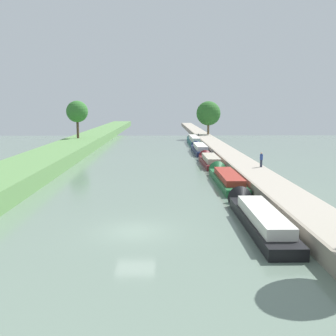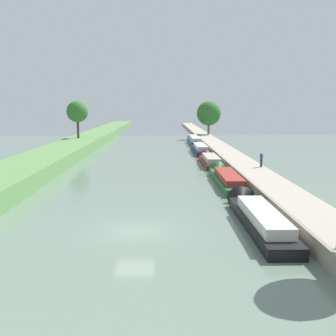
{
  "view_description": "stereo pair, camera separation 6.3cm",
  "coord_description": "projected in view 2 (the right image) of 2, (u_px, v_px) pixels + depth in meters",
  "views": [
    {
      "loc": [
        1.66,
        -24.27,
        7.91
      ],
      "look_at": [
        2.44,
        19.22,
        1.0
      ],
      "focal_mm": 42.42,
      "sensor_mm": 36.0,
      "label": 1
    },
    {
      "loc": [
        1.72,
        -24.27,
        7.91
      ],
      "look_at": [
        2.44,
        19.22,
        1.0
      ],
      "focal_mm": 42.42,
      "sensor_mm": 36.0,
      "label": 2
    }
  ],
  "objects": [
    {
      "name": "ground_plane",
      "position": [
        135.0,
        231.0,
        25.18
      ],
      "size": [
        160.0,
        160.0,
        0.0
      ],
      "primitive_type": "plane",
      "color": "slate"
    },
    {
      "name": "right_towpath",
      "position": [
        317.0,
        222.0,
        25.29
      ],
      "size": [
        3.47,
        260.0,
        1.09
      ],
      "color": "#A89E8E",
      "rests_on": "ground_plane"
    },
    {
      "name": "stone_quay",
      "position": [
        288.0,
        222.0,
        25.25
      ],
      "size": [
        0.25,
        260.0,
        1.14
      ],
      "color": "gray",
      "rests_on": "ground_plane"
    },
    {
      "name": "narrowboat_black",
      "position": [
        258.0,
        216.0,
        26.53
      ],
      "size": [
        2.11,
        12.73,
        2.03
      ],
      "color": "black",
      "rests_on": "ground_plane"
    },
    {
      "name": "narrowboat_green",
      "position": [
        226.0,
        178.0,
        40.84
      ],
      "size": [
        2.17,
        13.11,
        2.06
      ],
      "color": "#1E6033",
      "rests_on": "ground_plane"
    },
    {
      "name": "narrowboat_maroon",
      "position": [
        210.0,
        160.0,
        53.71
      ],
      "size": [
        2.07,
        11.39,
        1.98
      ],
      "color": "maroon",
      "rests_on": "ground_plane"
    },
    {
      "name": "narrowboat_navy",
      "position": [
        200.0,
        149.0,
        67.15
      ],
      "size": [
        2.07,
        13.12,
        2.07
      ],
      "color": "#141E42",
      "rests_on": "ground_plane"
    },
    {
      "name": "narrowboat_teal",
      "position": [
        194.0,
        140.0,
        82.12
      ],
      "size": [
        1.81,
        16.57,
        2.11
      ],
      "color": "#195B60",
      "rests_on": "ground_plane"
    },
    {
      "name": "tree_rightbank_midnear",
      "position": [
        209.0,
        113.0,
        92.8
      ],
      "size": [
        5.65,
        5.65,
        7.74
      ],
      "color": "brown",
      "rests_on": "right_towpath"
    },
    {
      "name": "tree_leftbank_downstream",
      "position": [
        77.0,
        112.0,
        73.92
      ],
      "size": [
        4.02,
        4.02,
        6.99
      ],
      "color": "#4C3828",
      "rests_on": "left_grassy_bank"
    },
    {
      "name": "person_walking",
      "position": [
        261.0,
        159.0,
        44.0
      ],
      "size": [
        0.34,
        0.34,
        1.66
      ],
      "color": "#282D42",
      "rests_on": "right_towpath"
    },
    {
      "name": "mooring_bollard_far",
      "position": [
        199.0,
        135.0,
        89.63
      ],
      "size": [
        0.16,
        0.16,
        0.45
      ],
      "color": "black",
      "rests_on": "right_towpath"
    }
  ]
}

